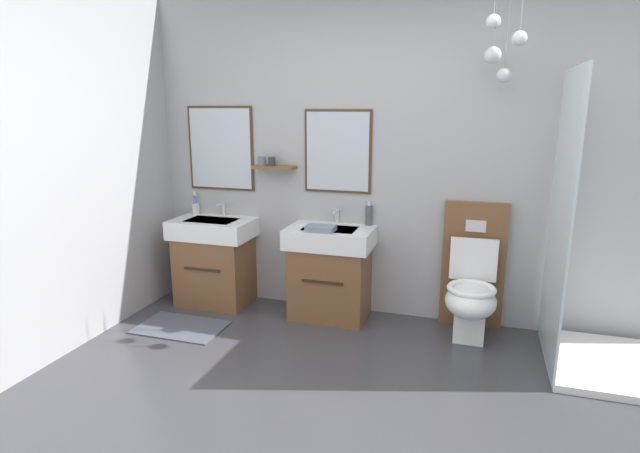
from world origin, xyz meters
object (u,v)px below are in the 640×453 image
toilet (472,287)px  soap_dispenser (369,215)px  toothbrush_cup (196,208)px  vanity_sink_left (215,259)px  vanity_sink_right (331,270)px  folded_hand_towel (321,228)px  shower_tray (598,310)px

toilet → soap_dispenser: size_ratio=5.02×
toothbrush_cup → vanity_sink_left: bearing=-31.5°
toilet → soap_dispenser: (-0.84, 0.17, 0.47)m
vanity_sink_left → toothbrush_cup: (-0.27, 0.16, 0.42)m
toilet → vanity_sink_right: bearing=-179.9°
folded_hand_towel → toothbrush_cup: bearing=166.7°
vanity_sink_left → folded_hand_towel: size_ratio=3.45×
toilet → folded_hand_towel: size_ratio=4.55×
toilet → shower_tray: (0.81, -0.30, 0.03)m
shower_tray → vanity_sink_right: bearing=171.3°
vanity_sink_right → folded_hand_towel: bearing=-105.8°
toothbrush_cup → folded_hand_towel: (1.29, -0.30, -0.03)m
vanity_sink_right → soap_dispenser: size_ratio=3.82×
folded_hand_towel → vanity_sink_right: bearing=74.2°
toothbrush_cup → soap_dispenser: toothbrush_cup is taller
toothbrush_cup → shower_tray: bearing=-8.0°
toilet → folded_hand_towel: toilet is taller
vanity_sink_left → toilet: bearing=0.0°
vanity_sink_left → shower_tray: shower_tray is taller
vanity_sink_left → toothbrush_cup: bearing=148.5°
vanity_sink_left → folded_hand_towel: folded_hand_towel is taller
soap_dispenser → toothbrush_cup: bearing=-179.6°
toothbrush_cup → vanity_sink_right: bearing=-7.0°
vanity_sink_right → shower_tray: (1.92, -0.29, 0.01)m
toothbrush_cup → soap_dispenser: 1.60m
shower_tray → folded_hand_towel: bearing=175.6°
vanity_sink_right → toothbrush_cup: toothbrush_cup is taller
toothbrush_cup → shower_tray: (3.25, -0.46, -0.41)m
soap_dispenser → folded_hand_towel: (-0.32, -0.31, -0.06)m
folded_hand_towel → vanity_sink_left: bearing=172.1°
vanity_sink_right → vanity_sink_left: bearing=180.0°
vanity_sink_left → soap_dispenser: size_ratio=3.82×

